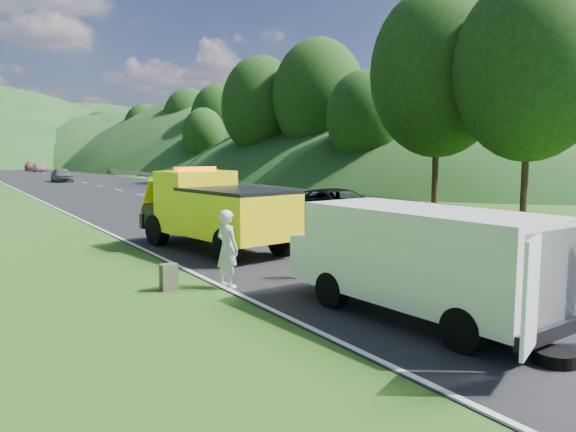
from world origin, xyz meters
TOP-DOWN VIEW (x-y plane):
  - ground at (0.00, 0.00)m, footprint 320.00×320.00m
  - road_surface at (3.00, 40.00)m, footprint 14.00×200.00m
  - guardrail at (10.30, 52.50)m, footprint 0.06×140.00m
  - tree_line_right at (23.00, 60.00)m, footprint 14.00×140.00m
  - hills_backdrop at (6.50, 134.70)m, footprint 201.00×288.60m
  - tow_truck at (-1.93, 4.87)m, footprint 3.13×6.47m
  - white_van at (-1.78, -3.98)m, footprint 3.29×6.18m
  - woman at (-3.80, 0.17)m, footprint 0.63×0.76m
  - child at (-1.80, -0.07)m, footprint 0.67×0.65m
  - worker at (-1.57, -5.88)m, footprint 1.16×0.81m
  - suitcase at (-5.06, 0.67)m, footprint 0.40×0.25m
  - spare_tire at (-1.73, -6.80)m, footprint 0.64×0.64m
  - passing_suv at (4.46, 6.74)m, footprint 3.17×6.01m
  - dist_car_a at (1.42, 48.81)m, footprint 1.66×4.13m
  - dist_car_b at (3.78, 78.71)m, footprint 1.34×3.85m
  - dist_car_c at (3.62, 84.97)m, footprint 1.91×4.70m
  - dist_car_d at (2.46, 100.45)m, footprint 1.66×4.13m

SIDE VIEW (x-z plane):
  - ground at x=0.00m, z-range 0.00..0.00m
  - guardrail at x=10.30m, z-range -0.76..0.76m
  - tree_line_right at x=23.00m, z-range -7.00..7.00m
  - hills_backdrop at x=6.50m, z-range -22.00..22.00m
  - woman at x=-3.80m, z-range -0.91..0.91m
  - child at x=-1.80m, z-range -0.54..0.54m
  - worker at x=-1.57m, z-range -0.82..0.82m
  - spare_tire at x=-1.73m, z-range -0.10..0.10m
  - passing_suv at x=4.46m, z-range -0.81..0.81m
  - dist_car_a at x=1.42m, z-range -0.70..0.70m
  - dist_car_b at x=3.78m, z-range -0.63..0.63m
  - dist_car_c at x=3.62m, z-range -0.68..0.68m
  - dist_car_d at x=2.46m, z-range -0.70..0.70m
  - road_surface at x=3.00m, z-range 0.00..0.02m
  - suitcase at x=-5.06m, z-range 0.00..0.62m
  - white_van at x=-1.78m, z-range 0.14..2.28m
  - tow_truck at x=-1.93m, z-range -0.03..2.64m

